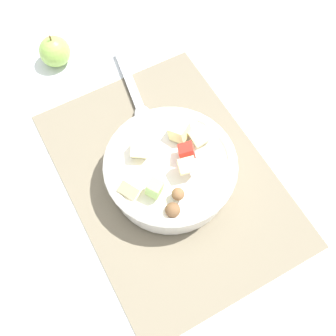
# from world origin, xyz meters

# --- Properties ---
(ground_plane) EXTENTS (2.40, 2.40, 0.00)m
(ground_plane) POSITION_xyz_m (0.00, 0.00, 0.00)
(ground_plane) COLOR silver
(placemat) EXTENTS (0.51, 0.36, 0.01)m
(placemat) POSITION_xyz_m (0.00, 0.00, 0.00)
(placemat) COLOR #756B56
(placemat) RESTS_ON ground_plane
(salad_bowl) EXTENTS (0.24, 0.24, 0.11)m
(salad_bowl) POSITION_xyz_m (0.01, -0.01, 0.05)
(salad_bowl) COLOR white
(salad_bowl) RESTS_ON placemat
(serving_spoon) EXTENTS (0.21, 0.06, 0.01)m
(serving_spoon) POSITION_xyz_m (-0.18, 0.03, 0.01)
(serving_spoon) COLOR #B7B7BC
(serving_spoon) RESTS_ON placemat
(whole_apple) EXTENTS (0.07, 0.07, 0.08)m
(whole_apple) POSITION_xyz_m (-0.37, -0.08, 0.03)
(whole_apple) COLOR #8CB74C
(whole_apple) RESTS_ON ground_plane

